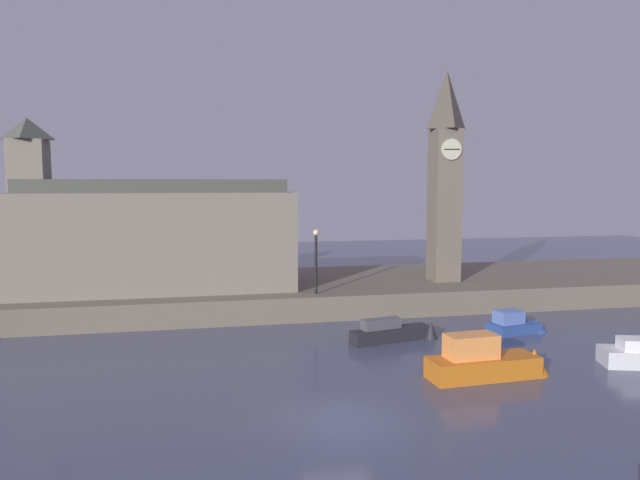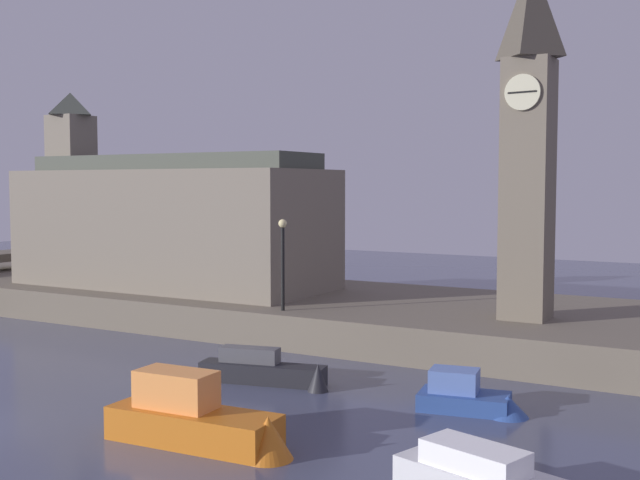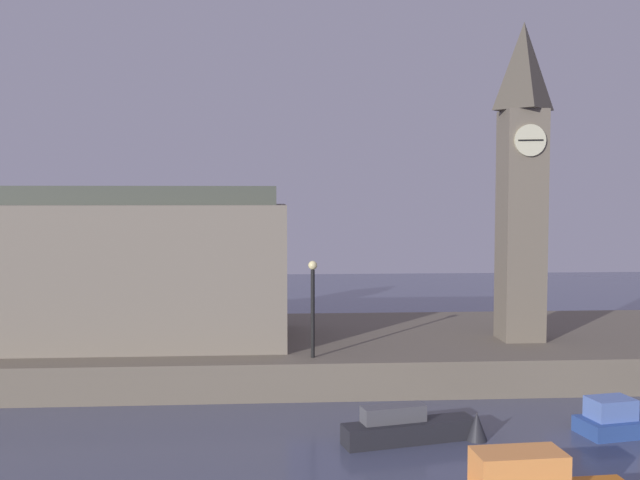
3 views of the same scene
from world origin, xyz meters
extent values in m
cube|color=#6B6051|center=(0.00, 20.00, 0.75)|extent=(70.00, 12.00, 1.50)
cube|color=#6B6051|center=(11.61, 18.20, 6.62)|extent=(1.81, 1.81, 10.24)
cylinder|color=beige|center=(11.61, 17.24, 10.35)|extent=(1.37, 0.12, 1.37)
cube|color=black|center=(11.61, 17.17, 10.35)|extent=(1.10, 0.04, 0.08)
pyramid|color=#4A4339|center=(11.61, 18.20, 13.68)|extent=(1.99, 1.99, 3.87)
cube|color=slate|center=(-7.30, 19.17, 4.54)|extent=(16.82, 6.92, 6.07)
cube|color=slate|center=(-14.69, 19.17, 6.12)|extent=(2.05, 2.05, 9.24)
pyramid|color=#474C42|center=(-14.69, 19.17, 11.39)|extent=(2.25, 2.25, 1.29)
cube|color=#42473D|center=(-7.30, 19.17, 7.97)|extent=(15.98, 4.15, 0.80)
cylinder|color=black|center=(2.11, 15.13, 3.26)|extent=(0.16, 0.16, 3.53)
sphere|color=#F2E099|center=(2.11, 15.13, 5.21)|extent=(0.36, 0.36, 0.36)
cube|color=#2D4C93|center=(12.09, 9.69, 0.27)|extent=(2.91, 1.92, 0.53)
cube|color=#5B7AC1|center=(11.77, 9.69, 0.88)|extent=(1.59, 1.26, 0.69)
cone|color=#2D4C93|center=(13.44, 9.69, 0.29)|extent=(1.53, 1.53, 0.67)
cube|color=orange|center=(6.92, 3.17, 0.45)|extent=(4.82, 1.85, 0.90)
cube|color=#FF9947|center=(6.35, 3.17, 1.39)|extent=(2.20, 1.22, 1.00)
cone|color=orange|center=(9.28, 3.17, 0.49)|extent=(1.48, 1.48, 1.18)
cube|color=white|center=(14.67, 3.03, 1.03)|extent=(2.45, 1.65, 0.53)
cube|color=#232328|center=(4.93, 9.39, 0.33)|extent=(4.52, 1.91, 0.67)
cube|color=#515156|center=(4.40, 9.39, 0.93)|extent=(2.17, 1.11, 0.53)
cone|color=#232328|center=(7.14, 9.39, 0.37)|extent=(1.01, 1.01, 1.11)
camera|label=1|loc=(-4.53, -18.65, 8.17)|focal=32.53mm
camera|label=2|loc=(19.98, -12.89, 6.85)|focal=44.30mm
camera|label=3|loc=(0.58, -13.10, 7.90)|focal=40.21mm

